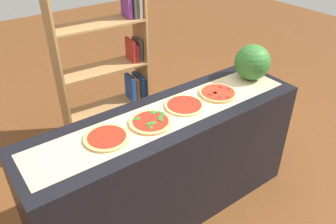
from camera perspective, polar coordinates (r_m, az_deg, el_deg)
The scene contains 9 objects.
ground_plane at distance 2.95m, azimuth 0.00°, elevation -15.72°, with size 12.00×12.00×0.00m, color brown.
counter at distance 2.62m, azimuth 0.00°, elevation -8.96°, with size 2.10×0.59×0.93m, color black.
parchment_paper at distance 2.33m, azimuth 0.00°, elevation -0.39°, with size 1.98×0.37×0.00m, color tan.
pizza_plain_0 at distance 2.13m, azimuth -10.22°, elevation -4.23°, with size 0.29×0.29×0.02m.
pizza_spinach_1 at distance 2.24m, azimuth -2.91°, elevation -1.66°, with size 0.29×0.29×0.02m.
pizza_plain_2 at distance 2.42m, azimuth 2.77°, elevation 1.14°, with size 0.28×0.28×0.02m.
pizza_pepperoni_3 at distance 2.59m, azimuth 8.44°, elevation 3.15°, with size 0.28×0.28×0.03m.
watermelon at distance 2.82m, azimuth 13.98°, elevation 8.11°, with size 0.29×0.29×0.29m, color #2D6628.
bookshelf at distance 3.26m, azimuth -9.36°, elevation 7.26°, with size 0.85×0.34×1.70m.
Camera 1 is at (-1.15, -1.58, 2.21)m, focal length 36.31 mm.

